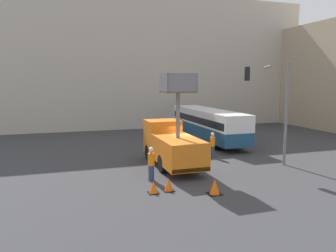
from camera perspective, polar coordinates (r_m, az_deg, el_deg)
name	(u,v)px	position (r m, az deg, el deg)	size (l,w,h in m)	color
ground_plane	(189,163)	(22.58, 3.60, -6.38)	(120.00, 120.00, 0.00)	#38383A
building_backdrop_far	(127,64)	(42.93, -7.12, 10.75)	(44.00, 10.00, 15.55)	#BCB2A3
utility_truck	(172,144)	(21.28, 0.63, -3.08)	(2.32, 6.52, 5.99)	orange
city_bus	(208,122)	(30.45, 6.92, 0.65)	(2.54, 11.83, 2.95)	navy
traffic_light_pole	(273,98)	(22.51, 17.87, 4.73)	(2.64, 2.39, 6.76)	slate
road_worker_near_truck	(151,164)	(18.39, -2.94, -6.58)	(0.38, 0.38, 1.91)	navy
road_worker_directing	(212,145)	(24.09, 7.75, -3.29)	(0.38, 0.38, 1.84)	navy
traffic_cone_near_truck	(215,187)	(16.54, 8.12, -10.48)	(0.67, 0.67, 0.76)	black
traffic_cone_mid_road	(169,185)	(16.88, 0.10, -10.23)	(0.57, 0.57, 0.65)	black
traffic_cone_far_side	(154,188)	(16.56, -2.54, -10.65)	(0.54, 0.54, 0.62)	black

